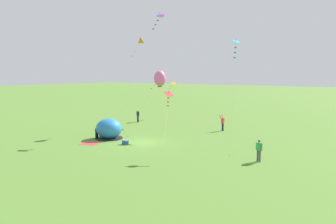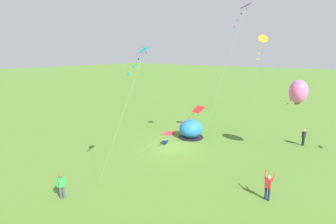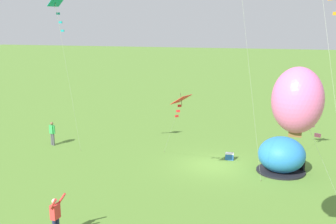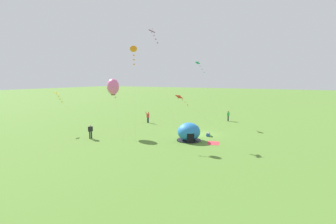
# 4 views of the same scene
# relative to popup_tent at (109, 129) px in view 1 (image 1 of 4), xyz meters

# --- Properties ---
(ground_plane) EXTENTS (300.00, 300.00, 0.00)m
(ground_plane) POSITION_rel_popup_tent_xyz_m (3.95, 0.27, -1.00)
(ground_plane) COLOR #517A2D
(popup_tent) EXTENTS (2.81, 2.81, 2.10)m
(popup_tent) POSITION_rel_popup_tent_xyz_m (0.00, 0.00, 0.00)
(popup_tent) COLOR #2672BF
(popup_tent) RESTS_ON ground
(picnic_blanket) EXTENTS (1.97, 1.69, 0.01)m
(picnic_blanket) POSITION_rel_popup_tent_xyz_m (0.22, -2.88, -0.99)
(picnic_blanket) COLOR #CC333D
(picnic_blanket) RESTS_ON ground
(cooler_box) EXTENTS (0.58, 0.44, 0.44)m
(cooler_box) POSITION_rel_popup_tent_xyz_m (3.26, -1.16, -0.78)
(cooler_box) COLOR #2659B2
(cooler_box) RESTS_ON ground
(person_with_toddler) EXTENTS (0.48, 0.68, 1.89)m
(person_with_toddler) POSITION_rel_popup_tent_xyz_m (7.91, 10.81, 0.00)
(person_with_toddler) COLOR #1E2347
(person_with_toddler) RESTS_ON ground
(person_center_field) EXTENTS (0.54, 0.38, 1.72)m
(person_center_field) POSITION_rel_popup_tent_xyz_m (-4.78, 10.66, -0.03)
(person_center_field) COLOR black
(person_center_field) RESTS_ON ground
(person_strolling) EXTENTS (0.56, 0.35, 1.72)m
(person_strolling) POSITION_rel_popup_tent_xyz_m (15.87, -0.07, -0.03)
(person_strolling) COLOR #4C4C51
(person_strolling) RESTS_ON ground
(kite_pink) EXTENTS (3.29, 4.20, 7.11)m
(kite_pink) POSITION_rel_popup_tent_xyz_m (-0.84, 10.40, 5.08)
(kite_pink) COLOR silver
(kite_pink) RESTS_ON ground
(kite_red) EXTENTS (3.29, 5.57, 4.97)m
(kite_red) POSITION_rel_popup_tent_xyz_m (5.08, 3.58, 3.46)
(kite_red) COLOR silver
(kite_red) RESTS_ON ground
(kite_purple) EXTENTS (1.83, 4.99, 13.50)m
(kite_purple) POSITION_rel_popup_tent_xyz_m (2.11, 6.09, 11.68)
(kite_purple) COLOR silver
(kite_purple) RESTS_ON ground
(kite_teal) EXTENTS (1.65, 4.15, 9.87)m
(kite_teal) POSITION_rel_popup_tent_xyz_m (12.18, 3.79, 8.13)
(kite_teal) COLOR silver
(kite_teal) RESTS_ON ground
(kite_orange) EXTENTS (2.75, 2.27, 11.02)m
(kite_orange) POSITION_rel_popup_tent_xyz_m (-1.18, 6.79, 9.48)
(kite_orange) COLOR silver
(kite_orange) RESTS_ON ground
(kite_yellow) EXTENTS (1.43, 7.79, 5.44)m
(kite_yellow) POSITION_rel_popup_tent_xyz_m (-3.61, 17.50, 3.86)
(kite_yellow) COLOR silver
(kite_yellow) RESTS_ON ground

